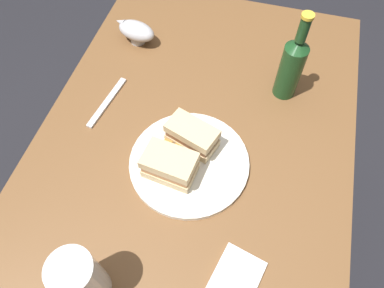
% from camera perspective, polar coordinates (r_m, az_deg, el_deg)
% --- Properties ---
extents(ground_plane, '(6.00, 6.00, 0.00)m').
position_cam_1_polar(ground_plane, '(1.61, 0.25, -13.85)').
color(ground_plane, black).
extents(dining_table, '(1.15, 0.79, 0.76)m').
position_cam_1_polar(dining_table, '(1.26, 0.31, -8.45)').
color(dining_table, brown).
rests_on(dining_table, ground).
extents(plate, '(0.29, 0.29, 0.01)m').
position_cam_1_polar(plate, '(0.88, -0.44, -2.94)').
color(plate, silver).
rests_on(plate, dining_table).
extents(sandwich_half_left, '(0.10, 0.14, 0.06)m').
position_cam_1_polar(sandwich_half_left, '(0.87, 0.28, 1.28)').
color(sandwich_half_left, '#CCB284').
rests_on(sandwich_half_left, plate).
extents(sandwich_half_right, '(0.09, 0.13, 0.07)m').
position_cam_1_polar(sandwich_half_right, '(0.83, -3.52, -3.34)').
color(sandwich_half_right, '#CCB284').
rests_on(sandwich_half_right, plate).
extents(potato_wedge_front, '(0.03, 0.04, 0.02)m').
position_cam_1_polar(potato_wedge_front, '(0.88, -4.05, -0.85)').
color(potato_wedge_front, '#B77F33').
rests_on(potato_wedge_front, plate).
extents(potato_wedge_middle, '(0.04, 0.05, 0.02)m').
position_cam_1_polar(potato_wedge_middle, '(0.90, -0.90, 1.79)').
color(potato_wedge_middle, gold).
rests_on(potato_wedge_middle, plate).
extents(potato_wedge_back, '(0.06, 0.03, 0.02)m').
position_cam_1_polar(potato_wedge_back, '(0.88, -4.38, -0.85)').
color(potato_wedge_back, '#AD702D').
rests_on(potato_wedge_back, plate).
extents(potato_wedge_left_edge, '(0.04, 0.03, 0.02)m').
position_cam_1_polar(potato_wedge_left_edge, '(0.88, -2.41, -0.87)').
color(potato_wedge_left_edge, '#AD702D').
rests_on(potato_wedge_left_edge, plate).
extents(potato_wedge_right_edge, '(0.03, 0.04, 0.02)m').
position_cam_1_polar(potato_wedge_right_edge, '(0.88, -5.38, -1.50)').
color(potato_wedge_right_edge, '#AD702D').
rests_on(potato_wedge_right_edge, plate).
extents(pint_glass, '(0.08, 0.08, 0.16)m').
position_cam_1_polar(pint_glass, '(0.74, -16.90, -19.91)').
color(pint_glass, white).
rests_on(pint_glass, dining_table).
extents(gravy_boat, '(0.09, 0.14, 0.07)m').
position_cam_1_polar(gravy_boat, '(1.14, -8.81, 17.20)').
color(gravy_boat, '#B7B7BC').
rests_on(gravy_boat, dining_table).
extents(cider_bottle, '(0.06, 0.06, 0.26)m').
position_cam_1_polar(cider_bottle, '(0.97, 15.41, 11.80)').
color(cider_bottle, '#19421E').
rests_on(cider_bottle, dining_table).
extents(napkin, '(0.13, 0.11, 0.01)m').
position_cam_1_polar(napkin, '(0.79, 7.02, -20.04)').
color(napkin, white).
rests_on(napkin, dining_table).
extents(fork, '(0.18, 0.04, 0.01)m').
position_cam_1_polar(fork, '(1.01, -13.22, 6.44)').
color(fork, silver).
rests_on(fork, dining_table).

